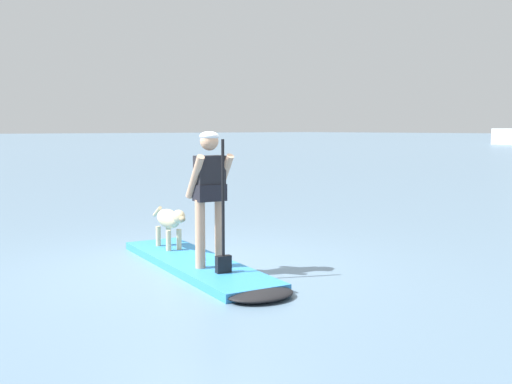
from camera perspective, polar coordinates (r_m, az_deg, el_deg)
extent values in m
plane|color=slate|center=(7.70, -5.75, -7.19)|extent=(400.00, 400.00, 0.00)
cube|color=#338CD8|center=(7.69, -5.75, -6.82)|extent=(3.29, 1.34, 0.10)
ellipsoid|color=black|center=(6.31, 0.36, -9.68)|extent=(0.68, 0.84, 0.10)
cylinder|color=tan|center=(7.28, -3.48, -3.84)|extent=(0.12, 0.12, 0.82)
cylinder|color=tan|center=(7.17, -5.34, -4.01)|extent=(0.12, 0.12, 0.82)
cube|color=black|center=(7.15, -4.43, -0.05)|extent=(0.28, 0.39, 0.20)
cube|color=black|center=(7.13, -4.44, 1.39)|extent=(0.26, 0.37, 0.52)
sphere|color=tan|center=(7.11, -4.47, 4.84)|extent=(0.22, 0.22, 0.22)
ellipsoid|color=white|center=(7.11, -4.48, 5.33)|extent=(0.23, 0.23, 0.11)
cylinder|color=tan|center=(7.22, -3.08, 1.57)|extent=(0.43, 0.16, 0.54)
cylinder|color=tan|center=(7.05, -5.84, 1.44)|extent=(0.43, 0.16, 0.54)
cylinder|color=black|center=(6.86, -3.15, -1.40)|extent=(0.04, 0.04, 1.54)
cube|color=black|center=(6.97, -3.12, -6.88)|extent=(0.11, 0.19, 0.20)
ellipsoid|color=#CCB78C|center=(8.43, -8.36, -2.52)|extent=(0.67, 0.33, 0.26)
ellipsoid|color=#CCB78C|center=(8.07, -7.36, -2.33)|extent=(0.24, 0.20, 0.18)
ellipsoid|color=gray|center=(7.97, -7.05, -2.57)|extent=(0.13, 0.10, 0.08)
cylinder|color=#CCB78C|center=(8.82, -9.39, -1.84)|extent=(0.27, 0.10, 0.18)
cylinder|color=#CCB78C|center=(8.33, -7.34, -4.50)|extent=(0.07, 0.07, 0.28)
cylinder|color=#CCB78C|center=(8.27, -8.33, -4.59)|extent=(0.07, 0.07, 0.28)
cylinder|color=#CCB78C|center=(8.68, -8.33, -4.08)|extent=(0.07, 0.07, 0.28)
cylinder|color=#CCB78C|center=(8.63, -9.29, -4.16)|extent=(0.07, 0.07, 0.28)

